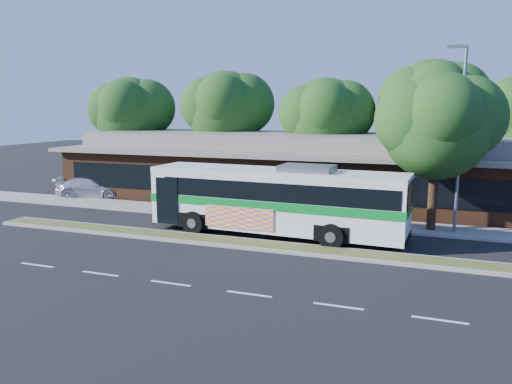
{
  "coord_description": "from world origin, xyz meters",
  "views": [
    {
      "loc": [
        8.71,
        -19.82,
        6.14
      ],
      "look_at": [
        0.17,
        3.29,
        2.0
      ],
      "focal_mm": 35.0,
      "sensor_mm": 36.0,
      "label": 1
    }
  ],
  "objects_px": {
    "lamp_post": "(460,135)",
    "sedan": "(92,187)",
    "sidewalk_tree": "(445,123)",
    "transit_bus": "(277,196)"
  },
  "relations": [
    {
      "from": "lamp_post",
      "to": "sedan",
      "type": "bearing_deg",
      "value": 174.2
    },
    {
      "from": "transit_bus",
      "to": "sidewalk_tree",
      "type": "relative_size",
      "value": 1.6
    },
    {
      "from": "lamp_post",
      "to": "sedan",
      "type": "height_order",
      "value": "lamp_post"
    },
    {
      "from": "sedan",
      "to": "sidewalk_tree",
      "type": "xyz_separation_m",
      "value": [
        22.76,
        -2.05,
        4.71
      ]
    },
    {
      "from": "sidewalk_tree",
      "to": "transit_bus",
      "type": "bearing_deg",
      "value": -154.48
    },
    {
      "from": "transit_bus",
      "to": "sidewalk_tree",
      "type": "xyz_separation_m",
      "value": [
        7.44,
        3.55,
        3.46
      ]
    },
    {
      "from": "transit_bus",
      "to": "sedan",
      "type": "xyz_separation_m",
      "value": [
        -15.32,
        5.6,
        -1.25
      ]
    },
    {
      "from": "sidewalk_tree",
      "to": "sedan",
      "type": "bearing_deg",
      "value": 174.85
    },
    {
      "from": "lamp_post",
      "to": "sidewalk_tree",
      "type": "relative_size",
      "value": 1.14
    },
    {
      "from": "sedan",
      "to": "lamp_post",
      "type": "bearing_deg",
      "value": -110.14
    }
  ]
}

